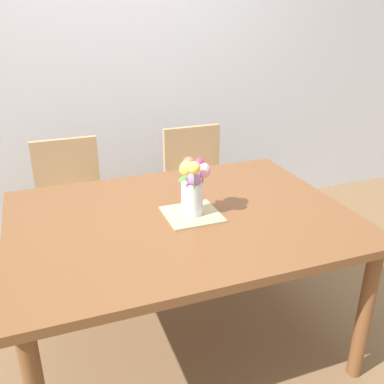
% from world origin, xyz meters
% --- Properties ---
extents(ground_plane, '(12.00, 12.00, 0.00)m').
position_xyz_m(ground_plane, '(0.00, 0.00, 0.00)').
color(ground_plane, brown).
extents(back_wall, '(7.00, 0.10, 2.80)m').
position_xyz_m(back_wall, '(0.00, 1.60, 1.40)').
color(back_wall, silver).
rests_on(back_wall, ground_plane).
extents(dining_table, '(1.61, 1.19, 0.76)m').
position_xyz_m(dining_table, '(0.00, 0.00, 0.68)').
color(dining_table, brown).
rests_on(dining_table, ground_plane).
extents(chair_left, '(0.42, 0.42, 0.90)m').
position_xyz_m(chair_left, '(-0.44, 0.93, 0.52)').
color(chair_left, tan).
rests_on(chair_left, ground_plane).
extents(chair_right, '(0.42, 0.42, 0.90)m').
position_xyz_m(chair_right, '(0.44, 0.93, 0.52)').
color(chair_right, tan).
rests_on(chair_right, ground_plane).
extents(placemat, '(0.26, 0.26, 0.01)m').
position_xyz_m(placemat, '(0.05, -0.01, 0.76)').
color(placemat, tan).
rests_on(placemat, dining_table).
extents(flower_vase, '(0.17, 0.16, 0.28)m').
position_xyz_m(flower_vase, '(0.06, -0.01, 0.92)').
color(flower_vase, silver).
rests_on(flower_vase, placemat).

